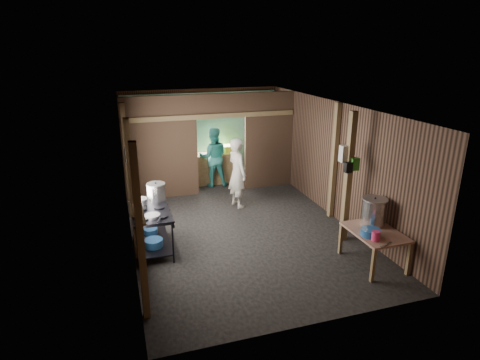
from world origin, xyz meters
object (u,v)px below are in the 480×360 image
object	(u,v)px
yellow_tub	(227,149)
cook	(237,173)
stock_pot	(374,212)
stove_pot_large	(156,192)
pink_bucket	(376,236)
gas_range	(152,229)
prep_table	(373,247)

from	to	relation	value
yellow_tub	cook	world-z (taller)	cook
stock_pot	yellow_tub	distance (m)	5.18
stove_pot_large	pink_bucket	size ratio (longest dim) A/B	2.24
gas_range	yellow_tub	size ratio (longest dim) A/B	3.68
gas_range	stove_pot_large	distance (m)	0.75
stove_pot_large	cook	world-z (taller)	cook
stove_pot_large	gas_range	bearing A→B (deg)	-111.06
gas_range	prep_table	size ratio (longest dim) A/B	1.30
pink_bucket	prep_table	bearing A→B (deg)	54.54
stock_pot	prep_table	bearing A→B (deg)	-115.35
stock_pot	pink_bucket	world-z (taller)	stock_pot
stock_pot	pink_bucket	xyz separation A→B (m)	(-0.34, -0.57, -0.16)
stock_pot	cook	size ratio (longest dim) A/B	0.31
stock_pot	cook	bearing A→B (deg)	117.67
stove_pot_large	cook	xyz separation A→B (m)	(2.04, 1.18, -0.15)
yellow_tub	prep_table	bearing A→B (deg)	-76.89
stove_pot_large	pink_bucket	distance (m)	4.16
yellow_tub	cook	distance (m)	1.92
pink_bucket	yellow_tub	bearing A→B (deg)	100.29
gas_range	cook	xyz separation A→B (m)	(2.21, 1.62, 0.43)
gas_range	cook	size ratio (longest dim) A/B	0.83
gas_range	prep_table	xyz separation A→B (m)	(3.71, -1.74, -0.09)
stove_pot_large	stock_pot	bearing A→B (deg)	-27.63
cook	yellow_tub	bearing A→B (deg)	-21.86
stove_pot_large	stock_pot	distance (m)	4.14
yellow_tub	cook	xyz separation A→B (m)	(-0.28, -1.90, -0.11)
prep_table	stock_pot	bearing A→B (deg)	64.65
prep_table	yellow_tub	xyz separation A→B (m)	(-1.23, 5.26, 0.64)
gas_range	stove_pot_large	bearing A→B (deg)	68.94
prep_table	yellow_tub	bearing A→B (deg)	103.11
gas_range	yellow_tub	xyz separation A→B (m)	(2.48, 3.52, 0.54)
stock_pot	pink_bucket	distance (m)	0.68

